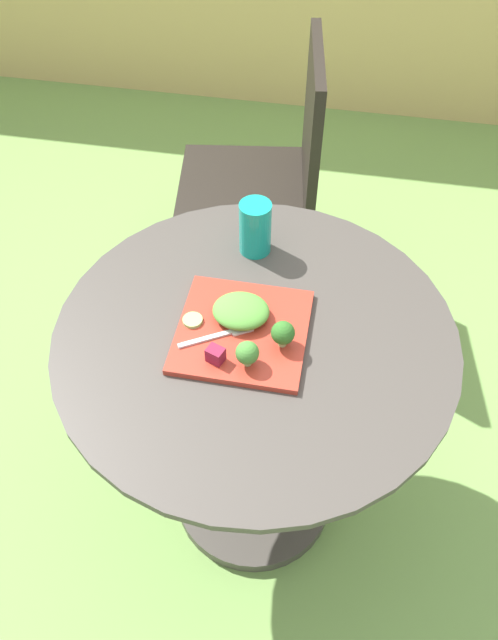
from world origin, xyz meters
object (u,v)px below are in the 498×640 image
salad_plate (242,331)px  drinking_glass (255,230)px  patio_chair (274,166)px  fork (223,334)px

salad_plate → drinking_glass: bearing=94.3°
patio_chair → salad_plate: 0.90m
patio_chair → drinking_glass: patio_chair is taller
patio_chair → fork: patio_chair is taller
salad_plate → drinking_glass: drinking_glass is taller
salad_plate → patio_chair: bearing=94.3°
patio_chair → salad_plate: bearing=-85.7°
patio_chair → fork: (0.03, -0.90, 0.23)m
patio_chair → fork: bearing=-88.0°
salad_plate → fork: fork is taller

